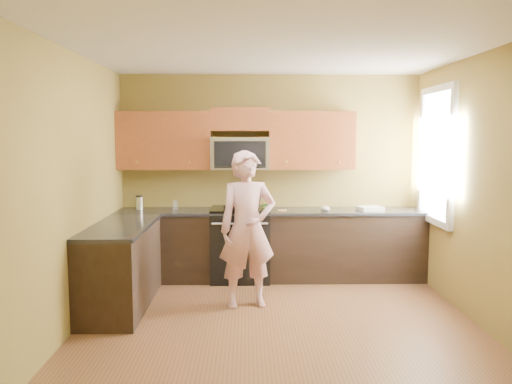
{
  "coord_description": "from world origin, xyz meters",
  "views": [
    {
      "loc": [
        -0.31,
        -4.93,
        1.89
      ],
      "look_at": [
        -0.2,
        1.3,
        1.2
      ],
      "focal_mm": 35.88,
      "sensor_mm": 36.0,
      "label": 1
    }
  ],
  "objects_px": {
    "butter_tub": "(266,210)",
    "microwave": "(240,169)",
    "frying_pan": "(234,210)",
    "woman": "(248,229)",
    "travel_mug": "(140,209)",
    "stove": "(240,244)"
  },
  "relations": [
    {
      "from": "butter_tub",
      "to": "travel_mug",
      "type": "bearing_deg",
      "value": 178.43
    },
    {
      "from": "stove",
      "to": "woman",
      "type": "relative_size",
      "value": 0.55
    },
    {
      "from": "butter_tub",
      "to": "travel_mug",
      "type": "relative_size",
      "value": 0.61
    },
    {
      "from": "microwave",
      "to": "woman",
      "type": "bearing_deg",
      "value": -85.45
    },
    {
      "from": "microwave",
      "to": "frying_pan",
      "type": "distance_m",
      "value": 0.57
    },
    {
      "from": "microwave",
      "to": "frying_pan",
      "type": "bearing_deg",
      "value": -106.39
    },
    {
      "from": "butter_tub",
      "to": "microwave",
      "type": "bearing_deg",
      "value": 166.04
    },
    {
      "from": "microwave",
      "to": "frying_pan",
      "type": "xyz_separation_m",
      "value": [
        -0.08,
        -0.27,
        -0.5
      ]
    },
    {
      "from": "woman",
      "to": "travel_mug",
      "type": "distance_m",
      "value": 1.82
    },
    {
      "from": "woman",
      "to": "butter_tub",
      "type": "xyz_separation_m",
      "value": [
        0.24,
        1.1,
        0.06
      ]
    },
    {
      "from": "butter_tub",
      "to": "travel_mug",
      "type": "distance_m",
      "value": 1.66
    },
    {
      "from": "stove",
      "to": "woman",
      "type": "bearing_deg",
      "value": -84.91
    },
    {
      "from": "stove",
      "to": "woman",
      "type": "height_order",
      "value": "woman"
    },
    {
      "from": "stove",
      "to": "frying_pan",
      "type": "xyz_separation_m",
      "value": [
        -0.08,
        -0.14,
        0.47
      ]
    },
    {
      "from": "stove",
      "to": "microwave",
      "type": "height_order",
      "value": "microwave"
    },
    {
      "from": "microwave",
      "to": "woman",
      "type": "xyz_separation_m",
      "value": [
        0.09,
        -1.18,
        -0.59
      ]
    },
    {
      "from": "woman",
      "to": "frying_pan",
      "type": "xyz_separation_m",
      "value": [
        -0.17,
        0.91,
        0.09
      ]
    },
    {
      "from": "stove",
      "to": "butter_tub",
      "type": "xyz_separation_m",
      "value": [
        0.34,
        0.04,
        0.45
      ]
    },
    {
      "from": "stove",
      "to": "travel_mug",
      "type": "bearing_deg",
      "value": 176.25
    },
    {
      "from": "stove",
      "to": "travel_mug",
      "type": "height_order",
      "value": "travel_mug"
    },
    {
      "from": "travel_mug",
      "to": "frying_pan",
      "type": "bearing_deg",
      "value": -10.52
    },
    {
      "from": "frying_pan",
      "to": "travel_mug",
      "type": "height_order",
      "value": "travel_mug"
    }
  ]
}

